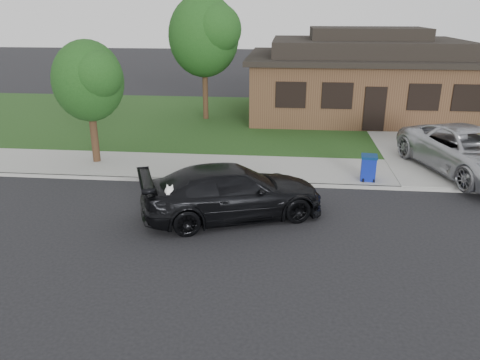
# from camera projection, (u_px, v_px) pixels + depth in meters

# --- Properties ---
(ground) EXTENTS (120.00, 120.00, 0.00)m
(ground) POSITION_uv_depth(u_px,v_px,m) (289.00, 232.00, 12.79)
(ground) COLOR black
(ground) RESTS_ON ground
(sidewalk) EXTENTS (60.00, 3.00, 0.12)m
(sidewalk) POSITION_uv_depth(u_px,v_px,m) (289.00, 170.00, 17.43)
(sidewalk) COLOR gray
(sidewalk) RESTS_ON ground
(curb) EXTENTS (60.00, 0.12, 0.12)m
(curb) POSITION_uv_depth(u_px,v_px,m) (289.00, 184.00, 16.03)
(curb) COLOR gray
(curb) RESTS_ON ground
(lawn) EXTENTS (60.00, 13.00, 0.13)m
(lawn) POSITION_uv_depth(u_px,v_px,m) (289.00, 121.00, 24.90)
(lawn) COLOR #193814
(lawn) RESTS_ON ground
(driveway) EXTENTS (4.50, 13.00, 0.14)m
(driveway) POSITION_uv_depth(u_px,v_px,m) (420.00, 139.00, 21.54)
(driveway) COLOR gray
(driveway) RESTS_ON ground
(sedan) EXTENTS (5.68, 3.88, 1.53)m
(sedan) POSITION_uv_depth(u_px,v_px,m) (233.00, 192.00, 13.48)
(sedan) COLOR black
(sedan) RESTS_ON ground
(minivan) EXTENTS (4.31, 6.38, 1.62)m
(minivan) POSITION_uv_depth(u_px,v_px,m) (468.00, 151.00, 16.62)
(minivan) COLOR #ABADB2
(minivan) RESTS_ON driveway
(recycling_bin) EXTENTS (0.59, 0.61, 0.89)m
(recycling_bin) POSITION_uv_depth(u_px,v_px,m) (368.00, 168.00, 16.14)
(recycling_bin) COLOR navy
(recycling_bin) RESTS_ON sidewalk
(house) EXTENTS (12.60, 8.60, 4.65)m
(house) POSITION_uv_depth(u_px,v_px,m) (364.00, 78.00, 25.67)
(house) COLOR #422B1C
(house) RESTS_ON ground
(tree_0) EXTENTS (3.78, 3.60, 6.34)m
(tree_0) POSITION_uv_depth(u_px,v_px,m) (207.00, 35.00, 23.66)
(tree_0) COLOR #332114
(tree_0) RESTS_ON ground
(tree_2) EXTENTS (2.73, 2.60, 4.59)m
(tree_2) POSITION_uv_depth(u_px,v_px,m) (90.00, 80.00, 17.11)
(tree_2) COLOR #332114
(tree_2) RESTS_ON ground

